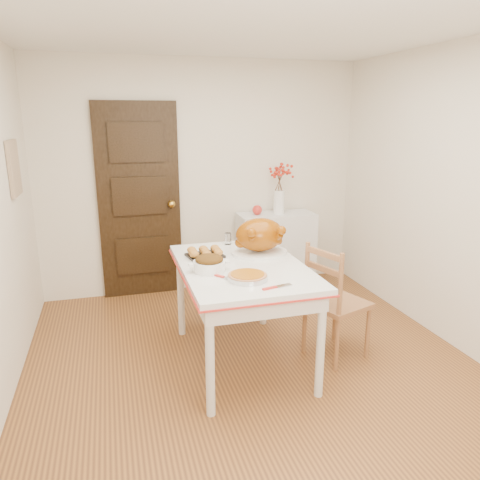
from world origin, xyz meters
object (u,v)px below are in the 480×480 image
object	(u,v)px
kitchen_table	(242,314)
turkey_platter	(260,237)
sideboard	(276,250)
pumpkin_pie	(247,276)
chair_oak	(338,301)

from	to	relation	value
kitchen_table	turkey_platter	world-z (taller)	turkey_platter
kitchen_table	turkey_platter	distance (m)	0.64
kitchen_table	turkey_platter	xyz separation A→B (m)	(0.22, 0.22, 0.55)
sideboard	pumpkin_pie	xyz separation A→B (m)	(-0.90, -1.85, 0.42)
pumpkin_pie	chair_oak	bearing A→B (deg)	15.13
turkey_platter	pumpkin_pie	xyz separation A→B (m)	(-0.27, -0.55, -0.12)
pumpkin_pie	sideboard	bearing A→B (deg)	63.95
sideboard	pumpkin_pie	size ratio (longest dim) A/B	3.09
chair_oak	kitchen_table	bearing A→B (deg)	63.17
pumpkin_pie	turkey_platter	bearing A→B (deg)	63.84
sideboard	turkey_platter	size ratio (longest dim) A/B	1.85
turkey_platter	pumpkin_pie	world-z (taller)	turkey_platter
chair_oak	turkey_platter	xyz separation A→B (m)	(-0.56, 0.33, 0.49)
turkey_platter	sideboard	bearing A→B (deg)	67.92
sideboard	kitchen_table	xyz separation A→B (m)	(-0.85, -1.52, -0.02)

